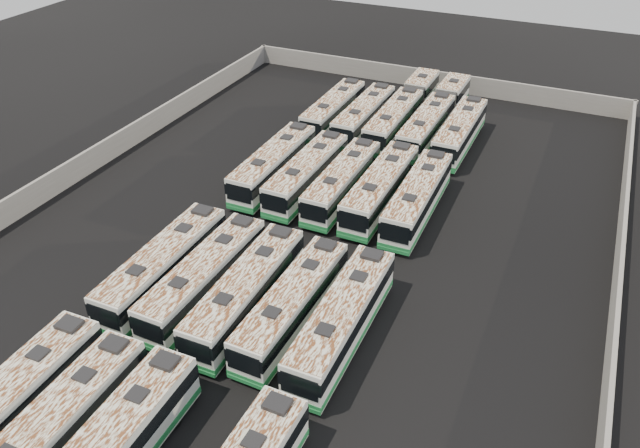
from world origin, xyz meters
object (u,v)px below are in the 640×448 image
(bus_midfront_center, at_px, (246,292))
(bus_back_right, at_px, (435,115))
(bus_back_left, at_px, (364,116))
(bus_midfront_far_left, at_px, (164,266))
(bus_front_far_left, at_px, (7,408))
(bus_back_far_left, at_px, (333,110))
(bus_midfront_right, at_px, (292,305))
(bus_midback_right, at_px, (380,188))
(bus_midback_far_left, at_px, (274,165))
(bus_midback_center, at_px, (342,182))
(bus_midfront_left, at_px, (204,277))
(bus_midfront_far_right, at_px, (342,320))
(bus_midback_left, at_px, (307,174))
(bus_back_center, at_px, (403,109))
(bus_back_far_right, at_px, (460,132))
(bus_front_left, at_px, (54,432))
(bus_midback_far_right, at_px, (418,198))

(bus_midfront_center, distance_m, bus_back_right, 32.75)
(bus_back_right, bearing_deg, bus_back_left, -153.26)
(bus_midfront_far_left, distance_m, bus_back_right, 33.96)
(bus_front_far_left, bearing_deg, bus_back_far_left, 88.70)
(bus_midfront_right, xyz_separation_m, bus_midback_right, (0.12, 15.96, 0.07))
(bus_midfront_right, bearing_deg, bus_midfront_far_left, -178.36)
(bus_midback_far_left, distance_m, bus_back_far_left, 13.33)
(bus_midfront_center, distance_m, bus_midback_center, 15.90)
(bus_midback_center, height_order, bus_back_right, bus_back_right)
(bus_midback_far_left, relative_size, bus_midback_right, 0.99)
(bus_midfront_left, relative_size, bus_back_far_left, 1.03)
(bus_midback_far_left, bearing_deg, bus_front_far_left, -90.34)
(bus_midfront_right, distance_m, bus_midfront_far_right, 3.43)
(bus_back_far_left, bearing_deg, bus_midback_left, -75.92)
(bus_back_center, height_order, bus_back_far_right, bus_back_far_right)
(bus_back_left, xyz_separation_m, bus_back_far_right, (9.86, 0.13, 0.03))
(bus_front_far_left, distance_m, bus_midfront_far_left, 13.38)
(bus_midfront_center, distance_m, bus_midfront_far_right, 6.67)
(bus_midfront_right, distance_m, bus_midback_left, 17.03)
(bus_back_left, distance_m, bus_back_center, 4.48)
(bus_midfront_far_left, height_order, bus_back_left, bus_midfront_far_left)
(bus_front_left, bearing_deg, bus_midfront_far_left, 102.62)
(bus_midback_left, distance_m, bus_back_far_right, 16.82)
(bus_back_far_left, bearing_deg, bus_midfront_right, -71.35)
(bus_back_left, distance_m, bus_back_right, 7.32)
(bus_midback_center, xyz_separation_m, bus_back_far_left, (-6.67, 13.57, -0.01))
(bus_midfront_far_left, xyz_separation_m, bus_back_far_right, (13.20, 29.41, -0.03))
(bus_midfront_center, xyz_separation_m, bus_midback_center, (0.05, 15.90, -0.06))
(bus_midback_center, relative_size, bus_midback_far_right, 0.97)
(bus_midfront_far_left, bearing_deg, bus_midfront_right, 0.00)
(bus_midfront_left, xyz_separation_m, bus_back_far_left, (-3.31, 29.28, -0.05))
(bus_midback_far_left, bearing_deg, bus_midback_left, -4.05)
(bus_midfront_left, height_order, bus_midfront_center, bus_midfront_center)
(bus_midback_right, distance_m, bus_back_right, 16.44)
(bus_front_left, distance_m, bus_midfront_right, 15.06)
(bus_back_center, bearing_deg, bus_midback_far_left, -111.96)
(bus_front_left, height_order, bus_midfront_far_right, bus_midfront_far_right)
(bus_back_far_left, height_order, bus_back_far_right, bus_back_far_right)
(bus_midback_left, relative_size, bus_back_left, 1.01)
(bus_midback_left, distance_m, bus_back_far_left, 13.96)
(bus_midback_right, bearing_deg, bus_midback_far_left, -179.71)
(bus_midfront_left, relative_size, bus_midback_center, 1.03)
(bus_back_left, distance_m, bus_back_far_right, 9.86)
(bus_midfront_left, bearing_deg, bus_back_far_left, 97.32)
(bus_back_center, relative_size, bus_back_right, 1.00)
(bus_midback_right, xyz_separation_m, bus_back_center, (-3.38, 16.42, -0.05))
(bus_midfront_far_right, relative_size, bus_midback_far_right, 1.01)
(bus_midback_far_left, xyz_separation_m, bus_back_center, (6.56, 16.40, -0.04))
(bus_midback_far_right, xyz_separation_m, bus_back_right, (-3.19, 16.66, -0.04))
(bus_midfront_far_left, relative_size, bus_midback_right, 1.00)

